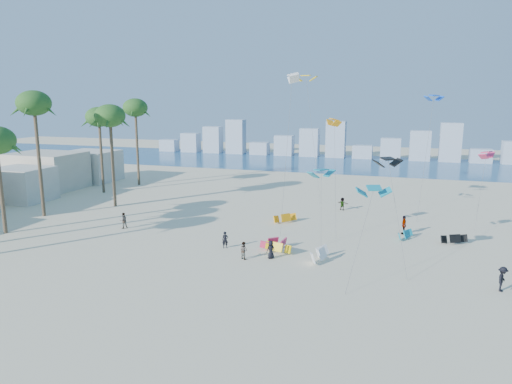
% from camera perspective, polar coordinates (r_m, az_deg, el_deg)
% --- Properties ---
extents(ground, '(220.00, 220.00, 0.00)m').
position_cam_1_polar(ground, '(34.65, -13.20, -12.08)').
color(ground, beige).
rests_on(ground, ground).
extents(ocean, '(220.00, 220.00, 0.00)m').
position_cam_1_polar(ocean, '(101.40, 8.08, 3.60)').
color(ocean, navy).
rests_on(ocean, ground).
extents(kitesurfer_near, '(0.67, 0.58, 1.55)m').
position_cam_1_polar(kitesurfer_near, '(43.32, -3.79, -5.88)').
color(kitesurfer_near, black).
rests_on(kitesurfer_near, ground).
extents(kitesurfer_mid, '(0.93, 0.86, 1.53)m').
position_cam_1_polar(kitesurfer_mid, '(40.43, -1.52, -7.15)').
color(kitesurfer_mid, gray).
rests_on(kitesurfer_mid, ground).
extents(kitesurfers_far, '(41.06, 22.66, 1.92)m').
position_cam_1_polar(kitesurfers_far, '(46.61, 12.62, -4.75)').
color(kitesurfers_far, black).
rests_on(kitesurfers_far, ground).
extents(grounded_kites, '(20.19, 14.28, 1.02)m').
position_cam_1_polar(grounded_kites, '(44.98, 9.25, -5.77)').
color(grounded_kites, yellow).
rests_on(grounded_kites, ground).
extents(flying_kites, '(27.19, 31.71, 17.10)m').
position_cam_1_polar(flying_kites, '(49.34, 12.60, 8.45)').
color(flying_kites, '#0C819A').
rests_on(flying_kites, ground).
extents(palm_row, '(10.54, 44.80, 14.52)m').
position_cam_1_polar(palm_row, '(58.55, -24.85, 8.02)').
color(palm_row, brown).
rests_on(palm_row, ground).
extents(beachfront_buildings, '(11.50, 43.00, 6.00)m').
position_cam_1_polar(beachfront_buildings, '(70.44, -28.38, 1.09)').
color(beachfront_buildings, beige).
rests_on(beachfront_buildings, ground).
extents(distant_skyline, '(85.00, 3.00, 8.40)m').
position_cam_1_polar(distant_skyline, '(111.04, 8.40, 5.87)').
color(distant_skyline, '#9EADBF').
rests_on(distant_skyline, ground).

